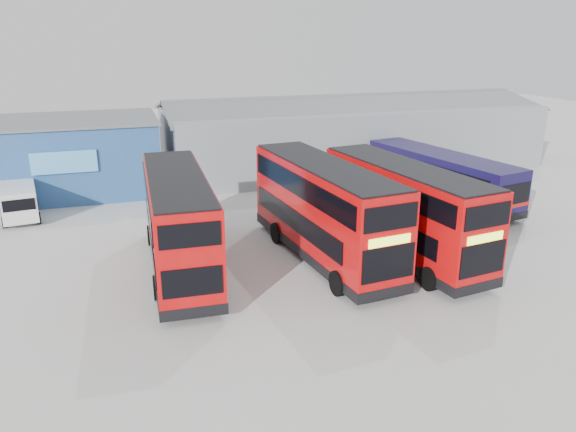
{
  "coord_description": "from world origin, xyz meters",
  "views": [
    {
      "loc": [
        -11.04,
        -23.26,
        10.98
      ],
      "look_at": [
        -2.99,
        2.03,
        2.1
      ],
      "focal_mm": 35.0,
      "sensor_mm": 36.0,
      "label": 1
    }
  ],
  "objects_px": {
    "double_decker_centre": "(324,212)",
    "single_decker_blue": "(440,178)",
    "office_block": "(68,156)",
    "double_decker_left": "(179,225)",
    "double_decker_right": "(403,212)",
    "maintenance_shed": "(348,133)",
    "panel_van": "(19,199)"
  },
  "relations": [
    {
      "from": "double_decker_centre",
      "to": "single_decker_blue",
      "type": "relative_size",
      "value": 0.95
    },
    {
      "from": "office_block",
      "to": "double_decker_left",
      "type": "distance_m",
      "value": 17.2
    },
    {
      "from": "double_decker_left",
      "to": "double_decker_right",
      "type": "xyz_separation_m",
      "value": [
        10.86,
        -1.49,
        0.01
      ]
    },
    {
      "from": "maintenance_shed",
      "to": "single_decker_blue",
      "type": "xyz_separation_m",
      "value": [
        1.47,
        -12.02,
        -0.99
      ]
    },
    {
      "from": "maintenance_shed",
      "to": "panel_van",
      "type": "distance_m",
      "value": 25.82
    },
    {
      "from": "maintenance_shed",
      "to": "double_decker_left",
      "type": "bearing_deg",
      "value": -131.94
    },
    {
      "from": "office_block",
      "to": "panel_van",
      "type": "xyz_separation_m",
      "value": [
        -2.71,
        -5.35,
        -1.41
      ]
    },
    {
      "from": "double_decker_centre",
      "to": "double_decker_left",
      "type": "bearing_deg",
      "value": 168.94
    },
    {
      "from": "panel_van",
      "to": "double_decker_centre",
      "type": "bearing_deg",
      "value": -44.69
    },
    {
      "from": "office_block",
      "to": "double_decker_centre",
      "type": "bearing_deg",
      "value": -53.32
    },
    {
      "from": "maintenance_shed",
      "to": "double_decker_right",
      "type": "distance_m",
      "value": 20.53
    },
    {
      "from": "office_block",
      "to": "double_decker_left",
      "type": "relative_size",
      "value": 1.1
    },
    {
      "from": "maintenance_shed",
      "to": "double_decker_centre",
      "type": "height_order",
      "value": "maintenance_shed"
    },
    {
      "from": "double_decker_centre",
      "to": "single_decker_blue",
      "type": "bearing_deg",
      "value": 26.2
    },
    {
      "from": "double_decker_left",
      "to": "single_decker_blue",
      "type": "xyz_separation_m",
      "value": [
        17.89,
        6.25,
        -0.71
      ]
    },
    {
      "from": "maintenance_shed",
      "to": "double_decker_centre",
      "type": "bearing_deg",
      "value": -116.52
    },
    {
      "from": "double_decker_centre",
      "to": "double_decker_right",
      "type": "xyz_separation_m",
      "value": [
        3.87,
        -0.87,
        -0.08
      ]
    },
    {
      "from": "single_decker_blue",
      "to": "panel_van",
      "type": "height_order",
      "value": "single_decker_blue"
    },
    {
      "from": "double_decker_left",
      "to": "double_decker_centre",
      "type": "relative_size",
      "value": 0.95
    },
    {
      "from": "double_decker_left",
      "to": "office_block",
      "type": "bearing_deg",
      "value": -68.86
    },
    {
      "from": "double_decker_centre",
      "to": "panel_van",
      "type": "distance_m",
      "value": 19.19
    },
    {
      "from": "double_decker_centre",
      "to": "double_decker_right",
      "type": "distance_m",
      "value": 3.96
    },
    {
      "from": "office_block",
      "to": "double_decker_left",
      "type": "xyz_separation_m",
      "value": [
        5.58,
        -16.26,
        -0.25
      ]
    },
    {
      "from": "panel_van",
      "to": "double_decker_left",
      "type": "bearing_deg",
      "value": -60.42
    },
    {
      "from": "double_decker_left",
      "to": "double_decker_centre",
      "type": "distance_m",
      "value": 7.02
    },
    {
      "from": "office_block",
      "to": "double_decker_right",
      "type": "relative_size",
      "value": 1.09
    },
    {
      "from": "double_decker_right",
      "to": "maintenance_shed",
      "type": "bearing_deg",
      "value": 66.48
    },
    {
      "from": "double_decker_centre",
      "to": "maintenance_shed",
      "type": "bearing_deg",
      "value": 57.46
    },
    {
      "from": "double_decker_centre",
      "to": "panel_van",
      "type": "height_order",
      "value": "double_decker_centre"
    },
    {
      "from": "double_decker_left",
      "to": "double_decker_right",
      "type": "height_order",
      "value": "double_decker_right"
    },
    {
      "from": "office_block",
      "to": "double_decker_left",
      "type": "height_order",
      "value": "office_block"
    },
    {
      "from": "maintenance_shed",
      "to": "double_decker_right",
      "type": "xyz_separation_m",
      "value": [
        -5.56,
        -19.76,
        -0.27
      ]
    }
  ]
}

